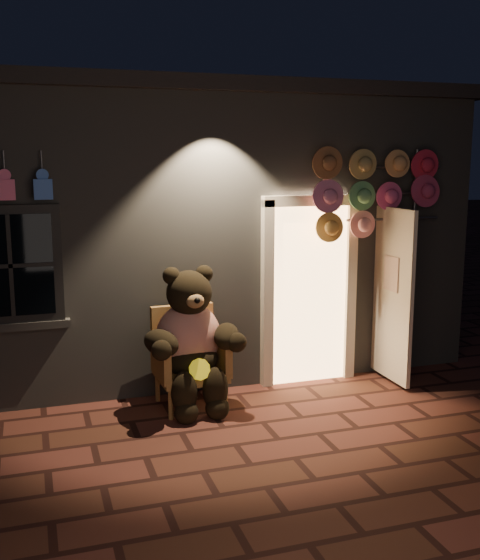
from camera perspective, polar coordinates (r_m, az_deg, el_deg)
name	(u,v)px	position (r m, az deg, el deg)	size (l,w,h in m)	color
ground	(236,445)	(6.22, -0.36, -14.17)	(60.00, 60.00, 0.00)	#5C2B23
shop_building	(153,219)	(9.57, -7.61, 5.27)	(7.30, 5.95, 3.51)	slate
wicker_armchair	(188,357)	(7.03, -4.55, -6.68)	(0.75, 0.68, 1.05)	#B58046
teddy_bear	(191,340)	(6.84, -4.28, -5.27)	(1.11, 0.88, 1.53)	red
hat_rack	(374,191)	(7.66, 11.57, 7.62)	(1.63, 0.22, 2.72)	#59595E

